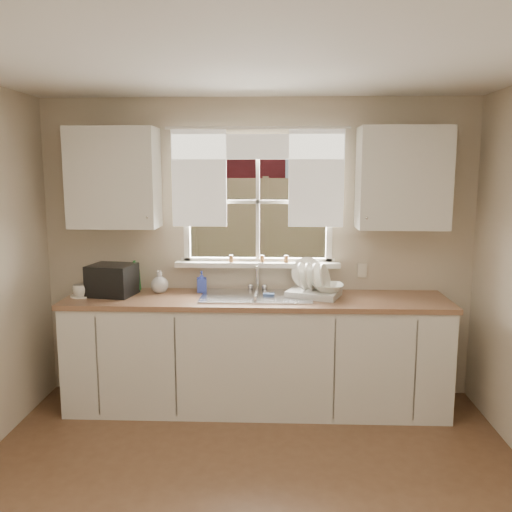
{
  "coord_description": "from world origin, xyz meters",
  "views": [
    {
      "loc": [
        0.16,
        -2.52,
        1.92
      ],
      "look_at": [
        0.0,
        1.65,
        1.25
      ],
      "focal_mm": 38.0,
      "sensor_mm": 36.0,
      "label": 1
    }
  ],
  "objects_px": {
    "dish_rack": "(313,287)",
    "black_appliance": "(112,280)",
    "cup": "(81,291)",
    "soap_bottle_a": "(135,276)"
  },
  "relations": [
    {
      "from": "dish_rack",
      "to": "black_appliance",
      "type": "xyz_separation_m",
      "value": [
        -1.62,
        -0.02,
        0.05
      ]
    },
    {
      "from": "dish_rack",
      "to": "cup",
      "type": "xyz_separation_m",
      "value": [
        -1.86,
        -0.1,
        -0.03
      ]
    },
    {
      "from": "black_appliance",
      "to": "dish_rack",
      "type": "bearing_deg",
      "value": 11.07
    },
    {
      "from": "black_appliance",
      "to": "cup",
      "type": "bearing_deg",
      "value": -151.49
    },
    {
      "from": "dish_rack",
      "to": "cup",
      "type": "distance_m",
      "value": 1.86
    },
    {
      "from": "soap_bottle_a",
      "to": "cup",
      "type": "xyz_separation_m",
      "value": [
        -0.38,
        -0.2,
        -0.08
      ]
    },
    {
      "from": "cup",
      "to": "dish_rack",
      "type": "bearing_deg",
      "value": 10.38
    },
    {
      "from": "cup",
      "to": "black_appliance",
      "type": "relative_size",
      "value": 0.37
    },
    {
      "from": "soap_bottle_a",
      "to": "dish_rack",
      "type": "bearing_deg",
      "value": -8.86
    },
    {
      "from": "dish_rack",
      "to": "soap_bottle_a",
      "type": "distance_m",
      "value": 1.48
    }
  ]
}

